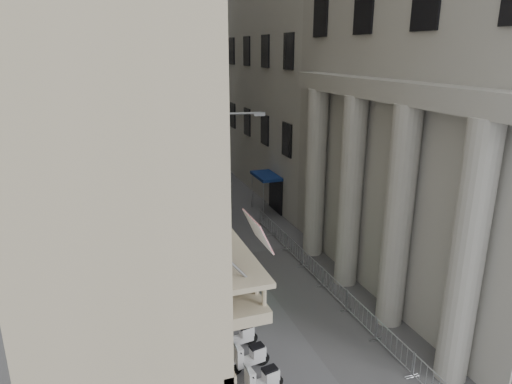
% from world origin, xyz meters
% --- Properties ---
extents(far_building, '(22.00, 10.00, 30.00)m').
position_xyz_m(far_building, '(0.00, 48.00, 15.00)').
color(far_building, beige).
rests_on(far_building, ground).
extents(iron_fence, '(0.30, 28.00, 1.40)m').
position_xyz_m(iron_fence, '(-4.30, 18.00, 0.00)').
color(iron_fence, black).
rests_on(iron_fence, ground).
extents(blue_awning, '(1.60, 3.00, 3.00)m').
position_xyz_m(blue_awning, '(4.15, 26.00, 0.00)').
color(blue_awning, navy).
rests_on(blue_awning, ground).
extents(scooter_3, '(1.47, 0.77, 1.50)m').
position_xyz_m(scooter_3, '(-2.93, 8.92, 0.00)').
color(scooter_3, silver).
rests_on(scooter_3, ground).
extents(scooter_4, '(1.47, 0.77, 1.50)m').
position_xyz_m(scooter_4, '(-2.93, 10.34, 0.00)').
color(scooter_4, silver).
rests_on(scooter_4, ground).
extents(scooter_5, '(1.47, 0.77, 1.50)m').
position_xyz_m(scooter_5, '(-2.93, 11.77, 0.00)').
color(scooter_5, silver).
rests_on(scooter_5, ground).
extents(scooter_6, '(1.47, 0.77, 1.50)m').
position_xyz_m(scooter_6, '(-2.93, 13.20, 0.00)').
color(scooter_6, silver).
rests_on(scooter_6, ground).
extents(scooter_7, '(1.47, 0.77, 1.50)m').
position_xyz_m(scooter_7, '(-2.93, 14.63, 0.00)').
color(scooter_7, silver).
rests_on(scooter_7, ground).
extents(scooter_8, '(1.47, 0.77, 1.50)m').
position_xyz_m(scooter_8, '(-2.93, 16.05, 0.00)').
color(scooter_8, silver).
rests_on(scooter_8, ground).
extents(scooter_9, '(1.47, 0.77, 1.50)m').
position_xyz_m(scooter_9, '(-2.93, 17.48, 0.00)').
color(scooter_9, silver).
rests_on(scooter_9, ground).
extents(scooter_10, '(1.47, 0.77, 1.50)m').
position_xyz_m(scooter_10, '(-2.93, 18.91, 0.00)').
color(scooter_10, silver).
rests_on(scooter_10, ground).
extents(scooter_11, '(1.47, 0.77, 1.50)m').
position_xyz_m(scooter_11, '(-2.93, 20.33, 0.00)').
color(scooter_11, silver).
rests_on(scooter_11, ground).
extents(scooter_12, '(1.47, 0.77, 1.50)m').
position_xyz_m(scooter_12, '(-2.93, 21.76, 0.00)').
color(scooter_12, silver).
rests_on(scooter_12, ground).
extents(scooter_13, '(1.47, 0.77, 1.50)m').
position_xyz_m(scooter_13, '(-2.93, 23.19, 0.00)').
color(scooter_13, silver).
rests_on(scooter_13, ground).
extents(scooter_14, '(1.47, 0.77, 1.50)m').
position_xyz_m(scooter_14, '(-2.93, 24.61, 0.00)').
color(scooter_14, silver).
rests_on(scooter_14, ground).
extents(scooter_15, '(1.47, 0.77, 1.50)m').
position_xyz_m(scooter_15, '(-2.93, 26.04, 0.00)').
color(scooter_15, silver).
rests_on(scooter_15, ground).
extents(barrier_1, '(0.60, 2.40, 1.10)m').
position_xyz_m(barrier_1, '(2.84, 7.67, 0.00)').
color(barrier_1, '#A4A7AC').
rests_on(barrier_1, ground).
extents(barrier_2, '(0.60, 2.40, 1.10)m').
position_xyz_m(barrier_2, '(2.84, 10.17, 0.00)').
color(barrier_2, '#A4A7AC').
rests_on(barrier_2, ground).
extents(barrier_3, '(0.60, 2.40, 1.10)m').
position_xyz_m(barrier_3, '(2.84, 12.67, 0.00)').
color(barrier_3, '#A4A7AC').
rests_on(barrier_3, ground).
extents(barrier_4, '(0.60, 2.40, 1.10)m').
position_xyz_m(barrier_4, '(2.84, 15.17, 0.00)').
color(barrier_4, '#A4A7AC').
rests_on(barrier_4, ground).
extents(barrier_5, '(0.60, 2.40, 1.10)m').
position_xyz_m(barrier_5, '(2.84, 17.67, 0.00)').
color(barrier_5, '#A4A7AC').
rests_on(barrier_5, ground).
extents(barrier_6, '(0.60, 2.40, 1.10)m').
position_xyz_m(barrier_6, '(2.84, 20.17, 0.00)').
color(barrier_6, '#A4A7AC').
rests_on(barrier_6, ground).
extents(barrier_7, '(0.60, 2.40, 1.10)m').
position_xyz_m(barrier_7, '(2.84, 22.67, 0.00)').
color(barrier_7, '#A4A7AC').
rests_on(barrier_7, ground).
extents(security_tent, '(3.59, 3.59, 2.91)m').
position_xyz_m(security_tent, '(-3.57, 21.43, 2.43)').
color(security_tent, silver).
rests_on(security_tent, ground).
extents(street_lamp, '(2.95, 0.62, 9.12)m').
position_xyz_m(street_lamp, '(-2.11, 16.58, 5.49)').
color(street_lamp, gray).
rests_on(street_lamp, ground).
extents(info_kiosk, '(0.45, 0.81, 1.64)m').
position_xyz_m(info_kiosk, '(-2.49, 13.86, 0.83)').
color(info_kiosk, black).
rests_on(info_kiosk, ground).
extents(pedestrian_a, '(0.87, 0.74, 2.01)m').
position_xyz_m(pedestrian_a, '(0.67, 27.58, 1.01)').
color(pedestrian_a, '#0E1138').
rests_on(pedestrian_a, ground).
extents(pedestrian_b, '(0.92, 0.81, 1.59)m').
position_xyz_m(pedestrian_b, '(0.96, 31.68, 0.79)').
color(pedestrian_b, black).
rests_on(pedestrian_b, ground).
extents(pedestrian_c, '(1.12, 1.00, 1.93)m').
position_xyz_m(pedestrian_c, '(0.43, 30.24, 0.97)').
color(pedestrian_c, black).
rests_on(pedestrian_c, ground).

